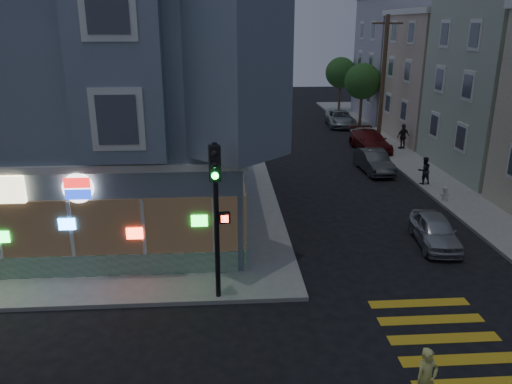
{
  "coord_description": "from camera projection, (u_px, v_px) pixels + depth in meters",
  "views": [
    {
      "loc": [
        0.34,
        -11.94,
        8.46
      ],
      "look_at": [
        1.59,
        6.24,
        2.33
      ],
      "focal_mm": 35.0,
      "sensor_mm": 36.0,
      "label": 1
    }
  ],
  "objects": [
    {
      "name": "parked_car_b",
      "position": [
        374.0,
        161.0,
        29.99
      ],
      "size": [
        1.61,
        4.09,
        1.32
      ],
      "primitive_type": "imported",
      "rotation": [
        0.0,
        0.0,
        0.05
      ],
      "color": "#3B3E40",
      "rests_on": "ground"
    },
    {
      "name": "pedestrian_b",
      "position": [
        403.0,
        136.0,
        34.96
      ],
      "size": [
        1.11,
        0.77,
        1.75
      ],
      "primitive_type": "imported",
      "rotation": [
        0.0,
        0.0,
        3.51
      ],
      "color": "#252129",
      "rests_on": "sidewalk_ne"
    },
    {
      "name": "corner_building",
      "position": [
        78.0,
        87.0,
        22.11
      ],
      "size": [
        14.6,
        14.6,
        11.4
      ],
      "color": "slate",
      "rests_on": "sidewalk_nw"
    },
    {
      "name": "row_house_c",
      "position": [
        477.0,
        78.0,
        37.39
      ],
      "size": [
        12.0,
        8.6,
        9.0
      ],
      "primitive_type": "cube",
      "color": "beige",
      "rests_on": "sidewalk_ne"
    },
    {
      "name": "traffic_signal",
      "position": [
        216.0,
        197.0,
        14.9
      ],
      "size": [
        0.61,
        0.57,
        5.05
      ],
      "rotation": [
        0.0,
        0.0,
        0.17
      ],
      "color": "black",
      "rests_on": "sidewalk_nw"
    },
    {
      "name": "pedestrian_a",
      "position": [
        424.0,
        170.0,
        27.2
      ],
      "size": [
        0.81,
        0.67,
        1.51
      ],
      "primitive_type": "imported",
      "rotation": [
        0.0,
        0.0,
        3.29
      ],
      "color": "black",
      "rests_on": "sidewalk_ne"
    },
    {
      "name": "ground",
      "position": [
        215.0,
        343.0,
        13.97
      ],
      "size": [
        120.0,
        120.0,
        0.0
      ],
      "primitive_type": "plane",
      "color": "black",
      "rests_on": "ground"
    },
    {
      "name": "row_house_d",
      "position": [
        430.0,
        60.0,
        45.66
      ],
      "size": [
        12.0,
        8.6,
        10.5
      ],
      "primitive_type": "cube",
      "color": "#ACA6B7",
      "rests_on": "sidewalk_ne"
    },
    {
      "name": "parked_car_d",
      "position": [
        340.0,
        119.0,
        43.56
      ],
      "size": [
        2.52,
        4.94,
        1.34
      ],
      "primitive_type": "imported",
      "rotation": [
        0.0,
        0.0,
        -0.06
      ],
      "color": "#9EA3A9",
      "rests_on": "ground"
    },
    {
      "name": "street_tree_far",
      "position": [
        341.0,
        73.0,
        49.44
      ],
      "size": [
        3.0,
        3.0,
        5.3
      ],
      "color": "#4C3826",
      "rests_on": "sidewalk_ne"
    },
    {
      "name": "utility_pole",
      "position": [
        383.0,
        78.0,
        35.91
      ],
      "size": [
        2.2,
        0.3,
        9.0
      ],
      "color": "#4C3826",
      "rests_on": "sidewalk_ne"
    },
    {
      "name": "running_child",
      "position": [
        426.0,
        379.0,
        11.4
      ],
      "size": [
        0.64,
        0.49,
        1.55
      ],
      "primitive_type": "imported",
      "rotation": [
        0.0,
        0.0,
        0.24
      ],
      "color": "#D4D66D",
      "rests_on": "ground"
    },
    {
      "name": "parked_car_a",
      "position": [
        435.0,
        231.0,
        20.02
      ],
      "size": [
        1.85,
        3.73,
        1.22
      ],
      "primitive_type": "imported",
      "rotation": [
        0.0,
        0.0,
        -0.12
      ],
      "color": "#A2A6AA",
      "rests_on": "ground"
    },
    {
      "name": "street_tree_near",
      "position": [
        362.0,
        81.0,
        41.88
      ],
      "size": [
        3.0,
        3.0,
        5.3
      ],
      "color": "#4C3826",
      "rests_on": "sidewalk_ne"
    },
    {
      "name": "fire_hydrant",
      "position": [
        445.0,
        193.0,
        24.67
      ],
      "size": [
        0.43,
        0.25,
        0.74
      ],
      "color": "silver",
      "rests_on": "sidewalk_ne"
    },
    {
      "name": "sidewalk_nw",
      "position": [
        24.0,
        151.0,
        34.82
      ],
      "size": [
        33.0,
        42.0,
        0.15
      ],
      "primitive_type": "cube",
      "color": "gray",
      "rests_on": "ground"
    },
    {
      "name": "parked_car_c",
      "position": [
        370.0,
        141.0,
        34.98
      ],
      "size": [
        2.24,
        4.94,
        1.4
      ],
      "primitive_type": "imported",
      "rotation": [
        0.0,
        0.0,
        0.06
      ],
      "color": "maroon",
      "rests_on": "ground"
    }
  ]
}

